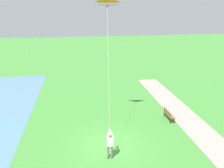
# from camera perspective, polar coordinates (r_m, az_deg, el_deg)

# --- Properties ---
(ground_plane) EXTENTS (120.00, 120.00, 0.00)m
(ground_plane) POSITION_cam_1_polar(r_m,az_deg,el_deg) (16.49, -0.64, -14.92)
(ground_plane) COLOR #3D7F33
(walkway_path) EXTENTS (2.91, 32.03, 0.02)m
(walkway_path) POSITION_cam_1_polar(r_m,az_deg,el_deg) (17.34, 25.66, -15.12)
(walkway_path) COLOR gray
(walkway_path) RESTS_ON ground
(person_kite_flyer) EXTENTS (0.52, 0.62, 1.83)m
(person_kite_flyer) POSITION_cam_1_polar(r_m,az_deg,el_deg) (14.78, -0.50, -14.48)
(person_kite_flyer) COLOR #232328
(person_kite_flyer) RESTS_ON ground
(flying_kite) EXTENTS (1.50, 4.48, 7.92)m
(flying_kite) POSITION_cam_1_polar(r_m,az_deg,el_deg) (16.74, -1.28, 19.32)
(flying_kite) COLOR orange
(park_bench_near_walkway) EXTENTS (0.46, 1.51, 0.88)m
(park_bench_near_walkway) POSITION_cam_1_polar(r_m,az_deg,el_deg) (20.07, 13.85, -7.28)
(park_bench_near_walkway) COLOR brown
(park_bench_near_walkway) RESTS_ON ground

